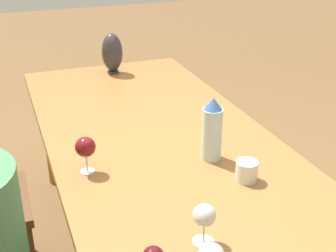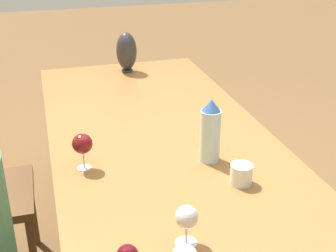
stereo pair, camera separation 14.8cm
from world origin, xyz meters
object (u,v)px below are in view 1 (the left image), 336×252
Objects in this scene: water_bottle at (212,130)px; wine_glass_3 at (85,148)px; water_tumbler at (247,171)px; vase at (112,53)px; wine_glass_0 at (204,217)px.

wine_glass_3 is at bearing 81.87° from water_bottle.
water_bottle is 0.50m from wine_glass_3.
vase is at bearing 6.07° from water_tumbler.
wine_glass_3 is at bearing 63.74° from water_tumbler.
vase is (1.39, 0.15, 0.09)m from water_tumbler.
vase is at bearing -5.14° from wine_glass_0.
wine_glass_3 is at bearing 160.71° from vase.
water_tumbler is at bearing -116.26° from wine_glass_3.
water_bottle is 0.22m from water_tumbler.
vase is 1.67m from wine_glass_0.
water_tumbler is (-0.20, -0.05, -0.09)m from water_bottle.
water_tumbler is at bearing -47.75° from wine_glass_0.
vase is at bearing -19.29° from wine_glass_3.
vase reaches higher than wine_glass_0.
wine_glass_0 is (-1.66, 0.15, -0.04)m from vase.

